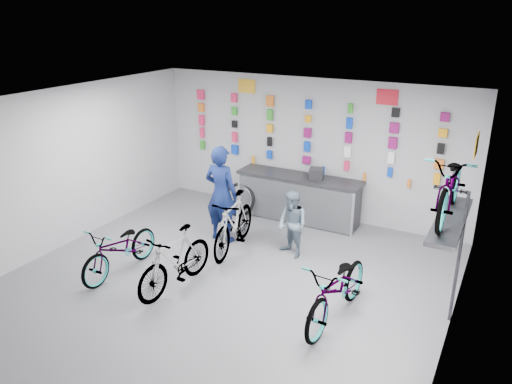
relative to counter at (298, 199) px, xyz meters
The scene contains 20 objects.
floor 3.57m from the counter, 90.00° to the right, with size 8.00×8.00×0.00m, color #57575C.
ceiling 4.34m from the counter, 90.00° to the right, with size 8.00×8.00×0.00m, color white.
wall_back 1.11m from the counter, 90.00° to the left, with size 7.00×7.00×0.00m, color silver.
wall_left 5.08m from the counter, 134.67° to the right, with size 8.00×8.00×0.00m, color silver.
wall_right 5.08m from the counter, 45.33° to the right, with size 8.00×8.00×0.00m, color silver.
counter is the anchor object (origin of this frame).
merch_wall 1.39m from the counter, 86.91° to the left, with size 5.58×0.08×1.57m.
wall_bracket 4.18m from the counter, 35.12° to the right, with size 0.39×1.90×2.00m.
sign_left 2.73m from the counter, 163.67° to the left, with size 0.42×0.02×0.30m, color yellow.
sign_right 2.78m from the counter, 15.36° to the left, with size 0.42×0.02×0.30m, color red.
sign_side 4.72m from the counter, 33.92° to the right, with size 0.02×0.40×0.30m, color yellow.
bike_left 3.98m from the counter, 116.12° to the right, with size 0.61×1.74×0.91m, color gray.
bike_center 3.60m from the counter, 99.66° to the right, with size 0.48×1.70×1.02m, color gray.
bike_right 3.73m from the counter, 57.53° to the right, with size 0.67×1.93×1.02m, color gray.
bike_service 1.96m from the counter, 104.28° to the right, with size 0.51×1.82×1.09m, color gray.
bike_wall 4.30m from the counter, 35.76° to the right, with size 0.63×1.80×0.95m, color gray.
clerk 1.92m from the counter, 119.91° to the right, with size 0.70×0.46×1.92m, color #0F1D50.
customer 1.71m from the counter, 70.23° to the right, with size 0.61×0.48×1.26m, color slate.
spare_wheel 1.31m from the counter, 163.49° to the right, with size 0.76×0.33×0.75m.
register 0.73m from the counter, ahead, with size 0.28×0.30×0.22m, color black.
Camera 1 is at (3.93, -5.70, 4.31)m, focal length 35.00 mm.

